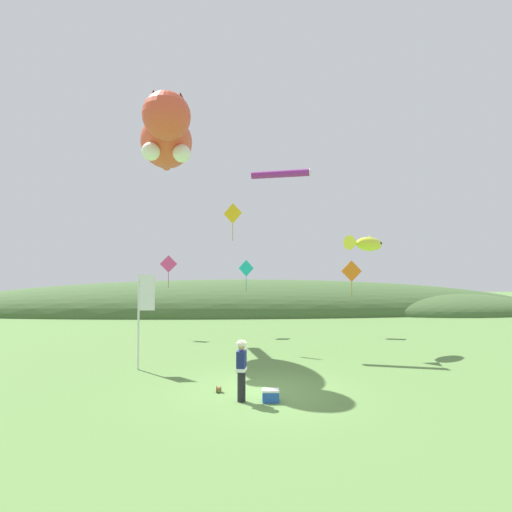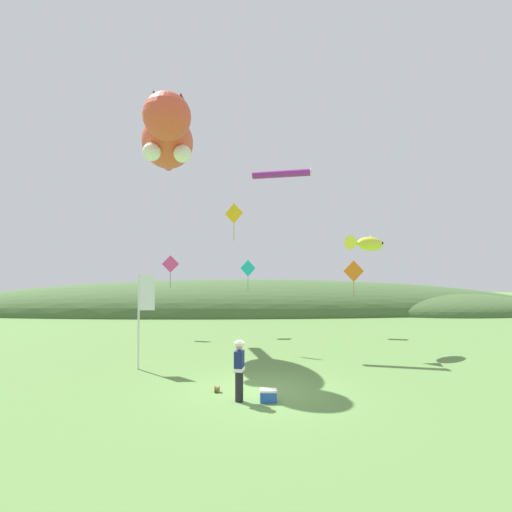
# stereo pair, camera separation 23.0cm
# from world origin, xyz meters

# --- Properties ---
(ground_plane) EXTENTS (120.00, 120.00, 0.00)m
(ground_plane) POSITION_xyz_m (0.00, 0.00, 0.00)
(ground_plane) COLOR #5B8442
(distant_hill_ridge) EXTENTS (59.87, 13.74, 6.11)m
(distant_hill_ridge) POSITION_xyz_m (2.03, 25.82, 0.00)
(distant_hill_ridge) COLOR #426033
(distant_hill_ridge) RESTS_ON ground
(festival_attendant) EXTENTS (0.34, 0.47, 1.77)m
(festival_attendant) POSITION_xyz_m (-0.72, -0.85, 0.95)
(festival_attendant) COLOR black
(festival_attendant) RESTS_ON ground
(kite_spool) EXTENTS (0.16, 0.21, 0.21)m
(kite_spool) POSITION_xyz_m (-1.41, 0.08, 0.10)
(kite_spool) COLOR olive
(kite_spool) RESTS_ON ground
(picnic_cooler) EXTENTS (0.50, 0.34, 0.36)m
(picnic_cooler) POSITION_xyz_m (0.14, -0.92, 0.18)
(picnic_cooler) COLOR blue
(picnic_cooler) RESTS_ON ground
(festival_banner_pole) EXTENTS (0.66, 0.08, 3.74)m
(festival_banner_pole) POSITION_xyz_m (-4.49, 3.22, 2.45)
(festival_banner_pole) COLOR silver
(festival_banner_pole) RESTS_ON ground
(kite_giant_cat) EXTENTS (3.34, 9.07, 2.77)m
(kite_giant_cat) POSITION_xyz_m (-4.26, 7.03, 10.38)
(kite_giant_cat) COLOR #E04C33
(kite_fish_windsock) EXTENTS (2.53, 2.16, 0.81)m
(kite_fish_windsock) POSITION_xyz_m (5.66, 6.81, 5.21)
(kite_fish_windsock) COLOR yellow
(kite_tube_streamer) EXTENTS (3.06, 1.24, 0.44)m
(kite_tube_streamer) POSITION_xyz_m (1.51, 7.51, 8.83)
(kite_tube_streamer) COLOR #8C268C
(kite_diamond_gold) EXTENTS (0.96, 0.56, 2.00)m
(kite_diamond_gold) POSITION_xyz_m (-0.98, 8.32, 6.87)
(kite_diamond_gold) COLOR yellow
(kite_diamond_pink) EXTENTS (1.04, 0.05, 1.94)m
(kite_diamond_pink) POSITION_xyz_m (-4.81, 11.43, 4.25)
(kite_diamond_pink) COLOR #E53F8C
(kite_diamond_teal) EXTENTS (0.95, 0.44, 1.93)m
(kite_diamond_teal) POSITION_xyz_m (-0.14, 11.91, 4.00)
(kite_diamond_teal) COLOR #19BFBF
(kite_diamond_orange) EXTENTS (1.32, 0.15, 2.22)m
(kite_diamond_orange) POSITION_xyz_m (6.31, 11.37, 3.83)
(kite_diamond_orange) COLOR orange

